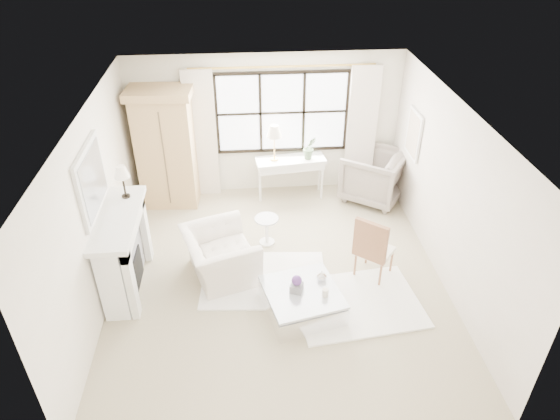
# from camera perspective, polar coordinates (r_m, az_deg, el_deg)

# --- Properties ---
(floor) EXTENTS (5.50, 5.50, 0.00)m
(floor) POSITION_cam_1_polar(r_m,az_deg,el_deg) (7.82, -0.25, -7.64)
(floor) COLOR tan
(floor) RESTS_ON ground
(ceiling) EXTENTS (5.50, 5.50, 0.00)m
(ceiling) POSITION_cam_1_polar(r_m,az_deg,el_deg) (6.40, -0.31, 11.03)
(ceiling) COLOR white
(ceiling) RESTS_ON ground
(wall_back) EXTENTS (5.00, 0.00, 5.00)m
(wall_back) POSITION_cam_1_polar(r_m,az_deg,el_deg) (9.45, -1.61, 9.66)
(wall_back) COLOR white
(wall_back) RESTS_ON ground
(wall_front) EXTENTS (5.00, 0.00, 5.00)m
(wall_front) POSITION_cam_1_polar(r_m,az_deg,el_deg) (4.93, 2.34, -16.52)
(wall_front) COLOR white
(wall_front) RESTS_ON ground
(wall_left) EXTENTS (0.00, 5.50, 5.50)m
(wall_left) POSITION_cam_1_polar(r_m,az_deg,el_deg) (7.30, -20.25, -0.16)
(wall_left) COLOR white
(wall_left) RESTS_ON ground
(wall_right) EXTENTS (0.00, 5.50, 5.50)m
(wall_right) POSITION_cam_1_polar(r_m,az_deg,el_deg) (7.60, 18.86, 1.54)
(wall_right) COLOR beige
(wall_right) RESTS_ON ground
(window_pane) EXTENTS (2.40, 0.02, 1.50)m
(window_pane) POSITION_cam_1_polar(r_m,az_deg,el_deg) (9.36, 0.24, 11.08)
(window_pane) COLOR white
(window_pane) RESTS_ON wall_back
(window_frame) EXTENTS (2.50, 0.04, 1.50)m
(window_frame) POSITION_cam_1_polar(r_m,az_deg,el_deg) (9.35, 0.25, 11.06)
(window_frame) COLOR black
(window_frame) RESTS_ON wall_back
(curtain_rod) EXTENTS (3.30, 0.04, 0.04)m
(curtain_rod) POSITION_cam_1_polar(r_m,az_deg,el_deg) (9.01, 0.29, 16.07)
(curtain_rod) COLOR #B08B3D
(curtain_rod) RESTS_ON wall_back
(curtain_left) EXTENTS (0.55, 0.10, 2.47)m
(curtain_left) POSITION_cam_1_polar(r_m,az_deg,el_deg) (9.43, -8.94, 8.42)
(curtain_left) COLOR silver
(curtain_left) RESTS_ON ground
(curtain_right) EXTENTS (0.55, 0.10, 2.47)m
(curtain_right) POSITION_cam_1_polar(r_m,az_deg,el_deg) (9.66, 9.29, 9.03)
(curtain_right) COLOR silver
(curtain_right) RESTS_ON ground
(fireplace) EXTENTS (0.58, 1.66, 1.26)m
(fireplace) POSITION_cam_1_polar(r_m,az_deg,el_deg) (7.62, -17.62, -4.50)
(fireplace) COLOR white
(fireplace) RESTS_ON ground
(mirror_frame) EXTENTS (0.05, 1.15, 0.95)m
(mirror_frame) POSITION_cam_1_polar(r_m,az_deg,el_deg) (7.05, -20.77, 3.19)
(mirror_frame) COLOR silver
(mirror_frame) RESTS_ON wall_left
(mirror_glass) EXTENTS (0.02, 1.00, 0.80)m
(mirror_glass) POSITION_cam_1_polar(r_m,az_deg,el_deg) (7.04, -20.54, 3.20)
(mirror_glass) COLOR #B3B7BF
(mirror_glass) RESTS_ON wall_left
(art_frame) EXTENTS (0.04, 0.62, 0.82)m
(art_frame) POSITION_cam_1_polar(r_m,az_deg,el_deg) (8.90, 15.06, 8.37)
(art_frame) COLOR white
(art_frame) RESTS_ON wall_right
(art_canvas) EXTENTS (0.01, 0.52, 0.72)m
(art_canvas) POSITION_cam_1_polar(r_m,az_deg,el_deg) (8.89, 14.93, 8.37)
(art_canvas) COLOR beige
(art_canvas) RESTS_ON wall_right
(mantel_lamp) EXTENTS (0.22, 0.22, 0.51)m
(mantel_lamp) POSITION_cam_1_polar(r_m,az_deg,el_deg) (7.49, -17.66, 4.00)
(mantel_lamp) COLOR black
(mantel_lamp) RESTS_ON fireplace
(armoire) EXTENTS (1.16, 0.77, 2.24)m
(armoire) POSITION_cam_1_polar(r_m,az_deg,el_deg) (9.29, -12.90, 6.95)
(armoire) COLOR tan
(armoire) RESTS_ON floor
(console_table) EXTENTS (1.34, 0.60, 0.80)m
(console_table) POSITION_cam_1_polar(r_m,az_deg,el_deg) (9.61, 1.19, 3.74)
(console_table) COLOR silver
(console_table) RESTS_ON floor
(console_lamp) EXTENTS (0.28, 0.28, 0.69)m
(console_lamp) POSITION_cam_1_polar(r_m,az_deg,el_deg) (9.14, -0.67, 8.87)
(console_lamp) COLOR gold
(console_lamp) RESTS_ON console_table
(orchid_plant) EXTENTS (0.28, 0.24, 0.44)m
(orchid_plant) POSITION_cam_1_polar(r_m,az_deg,el_deg) (9.35, 3.41, 7.12)
(orchid_plant) COLOR #516C48
(orchid_plant) RESTS_ON console_table
(side_table) EXTENTS (0.40, 0.40, 0.51)m
(side_table) POSITION_cam_1_polar(r_m,az_deg,el_deg) (8.32, -1.53, -1.93)
(side_table) COLOR white
(side_table) RESTS_ON floor
(rug_left) EXTENTS (1.98, 1.47, 0.03)m
(rug_left) POSITION_cam_1_polar(r_m,az_deg,el_deg) (7.75, -1.83, -7.95)
(rug_left) COLOR white
(rug_left) RESTS_ON floor
(rug_right) EXTENTS (1.92, 1.53, 0.03)m
(rug_right) POSITION_cam_1_polar(r_m,az_deg,el_deg) (7.45, 8.79, -10.46)
(rug_right) COLOR white
(rug_right) RESTS_ON floor
(club_armchair) EXTENTS (1.30, 1.40, 0.74)m
(club_armchair) POSITION_cam_1_polar(r_m,az_deg,el_deg) (7.69, -6.84, -5.17)
(club_armchair) COLOR silver
(club_armchair) RESTS_ON floor
(wingback_chair) EXTENTS (1.47, 1.47, 0.97)m
(wingback_chair) POSITION_cam_1_polar(r_m,az_deg,el_deg) (9.65, 10.66, 3.88)
(wingback_chair) COLOR gray
(wingback_chair) RESTS_ON floor
(french_chair) EXTENTS (0.68, 0.68, 1.08)m
(french_chair) POSITION_cam_1_polar(r_m,az_deg,el_deg) (7.79, 10.60, -5.58)
(french_chair) COLOR #9C6641
(french_chair) RESTS_ON floor
(coffee_table) EXTENTS (1.20, 1.20, 0.38)m
(coffee_table) POSITION_cam_1_polar(r_m,az_deg,el_deg) (7.16, 2.54, -10.39)
(coffee_table) COLOR white
(coffee_table) RESTS_ON floor
(planter_box) EXTENTS (0.21, 0.21, 0.12)m
(planter_box) POSITION_cam_1_polar(r_m,az_deg,el_deg) (6.98, 1.90, -8.86)
(planter_box) COLOR slate
(planter_box) RESTS_ON coffee_table
(planter_flowers) EXTENTS (0.14, 0.14, 0.14)m
(planter_flowers) POSITION_cam_1_polar(r_m,az_deg,el_deg) (6.89, 1.92, -8.03)
(planter_flowers) COLOR #583079
(planter_flowers) RESTS_ON planter_box
(pillar_candle) EXTENTS (0.09, 0.09, 0.12)m
(pillar_candle) POSITION_cam_1_polar(r_m,az_deg,el_deg) (6.93, 5.21, -9.38)
(pillar_candle) COLOR silver
(pillar_candle) RESTS_ON coffee_table
(coffee_vase) EXTENTS (0.17, 0.17, 0.15)m
(coffee_vase) POSITION_cam_1_polar(r_m,az_deg,el_deg) (7.17, 4.79, -7.49)
(coffee_vase) COLOR silver
(coffee_vase) RESTS_ON coffee_table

